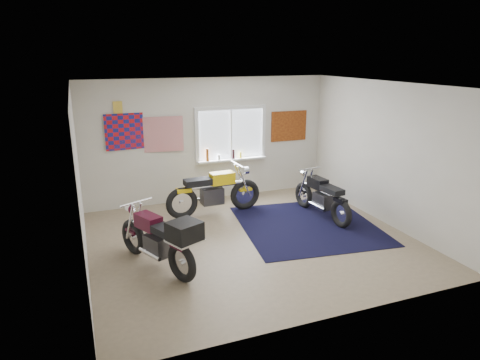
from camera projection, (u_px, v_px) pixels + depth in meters
name	position (u px, v px, depth m)	size (l,w,h in m)	color
ground	(252.00, 240.00, 7.58)	(5.50, 5.50, 0.00)	#9E896B
room_shell	(253.00, 150.00, 7.12)	(5.50, 5.50, 5.50)	white
navy_rug	(308.00, 225.00, 8.23)	(2.50, 2.60, 0.01)	black
window_assembly	(231.00, 138.00, 9.58)	(1.66, 0.17, 1.26)	white
oil_bottles	(221.00, 155.00, 9.52)	(0.85, 0.07, 0.28)	#934615
flag_display	(118.00, 107.00, 8.54)	(1.60, 0.10, 1.17)	red
triumph_poster	(289.00, 126.00, 10.03)	(0.90, 0.03, 0.70)	#A54C14
yellow_triumph	(214.00, 193.00, 8.72)	(2.04, 0.61, 1.03)	black
black_chrome_bike	(322.00, 198.00, 8.57)	(0.55, 1.79, 0.92)	black
maroon_tourer	(161.00, 240.00, 6.41)	(1.04, 1.81, 0.96)	black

